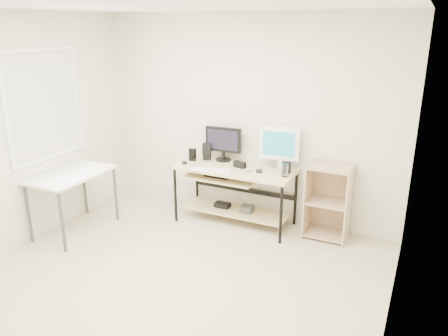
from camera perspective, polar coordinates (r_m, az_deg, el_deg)
name	(u,v)px	position (r m, az deg, el deg)	size (l,w,h in m)	color
room	(148,156)	(3.99, -9.88, 1.53)	(4.01, 4.01, 2.62)	#C2B495
desk	(233,183)	(5.51, 1.22, -1.98)	(1.50, 0.65, 0.75)	#D2BD85
side_table	(72,180)	(5.55, -19.27, -1.45)	(0.60, 1.00, 0.75)	white
shelf_unit	(329,200)	(5.35, 13.51, -4.15)	(0.50, 0.40, 0.90)	tan
black_monitor	(223,142)	(5.64, -0.08, 3.46)	(0.48, 0.20, 0.44)	black
white_imac	(279,144)	(5.36, 7.22, 3.07)	(0.50, 0.16, 0.53)	silver
keyboard	(211,170)	(5.32, -1.66, -0.25)	(0.48, 0.13, 0.02)	white
mouse	(249,169)	(5.31, 3.23, -0.16)	(0.07, 0.11, 0.04)	#ADADB2
center_speaker	(240,164)	(5.42, 2.07, 0.46)	(0.16, 0.07, 0.08)	black
speaker_left	(207,151)	(5.73, -2.24, 2.22)	(0.14, 0.14, 0.22)	black
speaker_right	(286,168)	(5.29, 8.14, 0.05)	(0.10, 0.10, 0.12)	black
audio_controller	(193,155)	(5.69, -4.14, 1.76)	(0.08, 0.05, 0.17)	black
volume_puck	(185,163)	(5.60, -5.18, 0.70)	(0.07, 0.07, 0.03)	black
smartphone	(259,171)	(5.30, 4.61, -0.40)	(0.07, 0.13, 0.01)	black
coaster	(285,176)	(5.16, 7.92, -1.08)	(0.10, 0.10, 0.01)	#A6794B
drinking_glass	(285,170)	(5.13, 7.95, -0.25)	(0.08, 0.08, 0.15)	white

